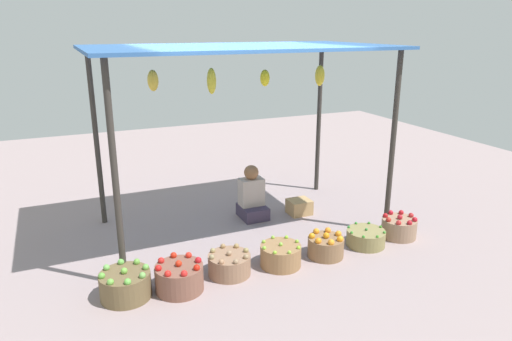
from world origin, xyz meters
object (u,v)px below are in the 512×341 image
(basket_potatoes, at_px, (229,264))
(basket_red_apples, at_px, (399,227))
(basket_limes, at_px, (281,255))
(basket_green_chilies, at_px, (366,238))
(basket_red_tomatoes, at_px, (179,277))
(vendor_person, at_px, (252,198))
(basket_green_apples, at_px, (125,285))
(wooden_crate_near_vendor, at_px, (299,207))
(basket_oranges, at_px, (326,246))

(basket_potatoes, xyz_separation_m, basket_red_apples, (2.39, 0.01, 0.01))
(basket_limes, height_order, basket_green_chilies, basket_limes)
(basket_red_tomatoes, distance_m, basket_red_apples, 2.99)
(basket_green_chilies, relative_size, basket_red_apples, 1.08)
(vendor_person, bearing_deg, basket_green_chilies, -56.08)
(basket_red_tomatoes, xyz_separation_m, basket_red_apples, (2.99, 0.11, -0.01))
(basket_red_tomatoes, height_order, basket_green_chilies, basket_red_tomatoes)
(basket_green_apples, height_order, basket_limes, basket_green_apples)
(wooden_crate_near_vendor, bearing_deg, basket_red_tomatoes, -148.38)
(basket_oranges, xyz_separation_m, basket_red_apples, (1.18, 0.08, 0.00))
(basket_limes, bearing_deg, basket_green_chilies, 1.67)
(basket_oranges, distance_m, basket_red_apples, 1.18)
(basket_green_apples, distance_m, basket_oranges, 2.36)
(basket_green_chilies, distance_m, wooden_crate_near_vendor, 1.28)
(vendor_person, height_order, basket_oranges, vendor_person)
(basket_oranges, bearing_deg, basket_red_tomatoes, -179.02)
(basket_red_tomatoes, bearing_deg, basket_green_apples, 170.94)
(basket_red_tomatoes, bearing_deg, basket_potatoes, 9.20)
(vendor_person, distance_m, wooden_crate_near_vendor, 0.73)
(vendor_person, relative_size, basket_oranges, 1.79)
(vendor_person, bearing_deg, basket_green_apples, -144.90)
(basket_red_tomatoes, xyz_separation_m, basket_green_chilies, (2.44, 0.08, -0.04))
(basket_potatoes, height_order, basket_limes, basket_limes)
(basket_oranges, xyz_separation_m, basket_green_chilies, (0.62, 0.05, -0.03))
(basket_green_chilies, height_order, basket_red_apples, basket_red_apples)
(basket_potatoes, relative_size, basket_green_chilies, 0.98)
(basket_potatoes, distance_m, basket_limes, 0.62)
(basket_green_apples, height_order, basket_oranges, basket_green_apples)
(basket_green_chilies, height_order, wooden_crate_near_vendor, basket_green_chilies)
(basket_red_apples, height_order, wooden_crate_near_vendor, basket_red_apples)
(basket_potatoes, distance_m, basket_green_chilies, 1.84)
(basket_potatoes, bearing_deg, basket_red_apples, 0.34)
(basket_oranges, bearing_deg, basket_potatoes, 176.92)
(basket_oranges, distance_m, wooden_crate_near_vendor, 1.35)
(basket_green_apples, relative_size, wooden_crate_near_vendor, 1.60)
(basket_green_chilies, bearing_deg, wooden_crate_near_vendor, 102.23)
(basket_green_apples, height_order, basket_green_chilies, basket_green_apples)
(basket_limes, bearing_deg, basket_oranges, -1.27)
(basket_potatoes, height_order, basket_green_chilies, basket_potatoes)
(basket_green_chilies, bearing_deg, basket_oranges, -175.51)
(basket_green_apples, height_order, basket_potatoes, basket_green_apples)
(basket_red_tomatoes, xyz_separation_m, basket_oranges, (1.82, 0.03, -0.02))
(basket_red_tomatoes, relative_size, basket_green_chilies, 1.04)
(basket_green_apples, xyz_separation_m, wooden_crate_near_vendor, (2.71, 1.25, -0.03))
(basket_green_chilies, xyz_separation_m, basket_red_apples, (0.55, 0.03, 0.03))
(basket_green_apples, xyz_separation_m, basket_potatoes, (1.14, 0.01, -0.02))
(basket_potatoes, xyz_separation_m, wooden_crate_near_vendor, (1.57, 1.24, -0.01))
(basket_green_apples, xyz_separation_m, basket_green_chilies, (2.98, -0.01, -0.04))
(vendor_person, xyz_separation_m, basket_potatoes, (-0.88, -1.41, -0.18))
(basket_potatoes, xyz_separation_m, basket_green_chilies, (1.84, -0.02, -0.02))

